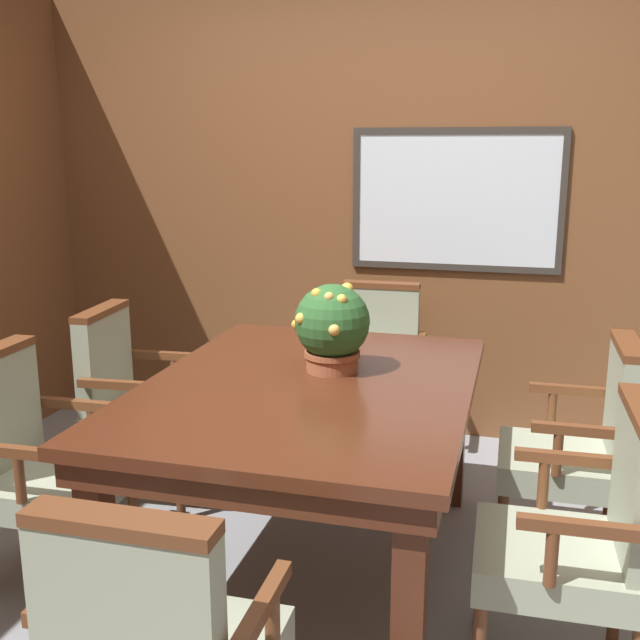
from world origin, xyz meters
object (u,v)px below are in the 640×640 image
Objects in this scene: chair_right_near at (584,534)px; chair_head_far at (376,364)px; chair_left_far at (133,398)px; dining_table at (309,406)px; chair_right_far at (583,443)px; potted_plant at (332,327)px; chair_left_near at (33,460)px.

chair_head_far is at bearing -150.91° from chair_right_near.
chair_right_near and chair_left_far have the same top height.
chair_right_far is at bearing 19.49° from dining_table.
dining_table is 4.66× the size of potted_plant.
chair_head_far is 1.00× the size of chair_right_far.
chair_left_far is 1.12m from potted_plant.
chair_right_far is 2.62× the size of potted_plant.
dining_table is at bearing -105.96° from potted_plant.
chair_right_near is at bearing -4.27° from chair_right_far.
chair_left_near is 1.00× the size of chair_left_far.
dining_table is 1.08m from chair_right_far.
chair_head_far and chair_left_near have the same top height.
potted_plant is (0.05, 0.16, 0.27)m from dining_table.
chair_right_far is (0.98, -0.85, 0.00)m from chair_head_far.
chair_right_near reaches higher than dining_table.
chair_right_far is at bearing 11.56° from potted_plant.
potted_plant reaches higher than chair_right_far.
potted_plant is at bearing -89.76° from chair_head_far.
chair_head_far is 2.62× the size of potted_plant.
dining_table is 1.78× the size of chair_head_far.
dining_table is 1.03m from chair_left_near.
chair_right_near is 1.15m from potted_plant.
chair_right_near is 1.92m from chair_left_near.
chair_head_far is 1.84m from chair_right_near.
dining_table is 1.04m from chair_left_far.
chair_left_far is at bearing -113.24° from chair_right_near.
chair_left_near is at bearing -92.64° from chair_right_near.
chair_left_far is (-1.95, 0.03, 0.00)m from chair_right_far.
chair_left_near and chair_left_far have the same top height.
chair_head_far is 1.83m from chair_left_near.
chair_right_far is 1.00× the size of chair_right_near.
potted_plant is at bearing 74.04° from dining_table.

